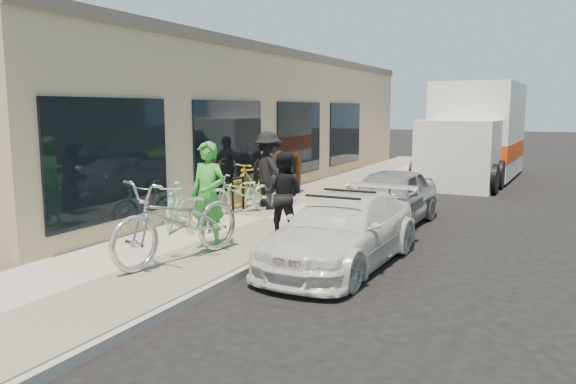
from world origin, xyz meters
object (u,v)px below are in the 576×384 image
(woman_rider, at_px, (208,196))
(tandem_bike, at_px, (179,220))
(sandwich_board, at_px, (288,173))
(cruiser_bike_b, at_px, (241,192))
(bystander_a, at_px, (268,171))
(cruiser_bike_a, at_px, (175,206))
(moving_truck, at_px, (475,137))
(cruiser_bike_c, at_px, (255,183))
(man_standing, at_px, (283,194))
(bike_rack, at_px, (238,191))
(sedan_white, at_px, (342,230))
(sedan_silver, at_px, (389,198))
(bystander_b, at_px, (274,170))

(woman_rider, bearing_deg, tandem_bike, -85.45)
(sandwich_board, height_order, cruiser_bike_b, sandwich_board)
(sandwich_board, distance_m, tandem_bike, 7.30)
(tandem_bike, height_order, bystander_a, bystander_a)
(tandem_bike, relative_size, cruiser_bike_a, 1.66)
(moving_truck, relative_size, tandem_bike, 2.81)
(woman_rider, bearing_deg, cruiser_bike_c, 110.57)
(woman_rider, bearing_deg, man_standing, 63.40)
(bike_rack, height_order, cruiser_bike_b, cruiser_bike_b)
(cruiser_bike_a, relative_size, cruiser_bike_b, 0.84)
(sandwich_board, bearing_deg, tandem_bike, -94.06)
(bike_rack, xyz_separation_m, woman_rider, (1.39, -3.27, 0.44))
(bike_rack, height_order, sandwich_board, sandwich_board)
(sedan_white, distance_m, cruiser_bike_c, 5.05)
(sedan_silver, bearing_deg, bike_rack, -168.42)
(man_standing, height_order, bystander_a, bystander_a)
(man_standing, bearing_deg, cruiser_bike_b, -50.88)
(sedan_white, distance_m, cruiser_bike_b, 4.25)
(cruiser_bike_b, xyz_separation_m, bystander_b, (-0.00, 1.64, 0.36))
(sedan_silver, height_order, tandem_bike, tandem_bike)
(sandwich_board, relative_size, bystander_a, 0.60)
(sandwich_board, xyz_separation_m, sedan_silver, (3.60, -2.40, -0.09))
(tandem_bike, bearing_deg, woman_rider, 105.13)
(cruiser_bike_b, relative_size, bystander_b, 1.08)
(moving_truck, bearing_deg, sedan_silver, -90.87)
(sedan_white, height_order, cruiser_bike_c, cruiser_bike_c)
(woman_rider, height_order, cruiser_bike_a, woman_rider)
(sandwich_board, xyz_separation_m, sedan_white, (3.77, -5.72, -0.14))
(sedan_white, distance_m, bystander_b, 5.41)
(sedan_silver, distance_m, cruiser_bike_a, 4.52)
(sandwich_board, bearing_deg, sedan_white, -73.40)
(woman_rider, distance_m, man_standing, 1.54)
(cruiser_bike_a, bearing_deg, man_standing, -18.16)
(moving_truck, relative_size, cruiser_bike_a, 4.68)
(man_standing, relative_size, bystander_a, 0.87)
(tandem_bike, xyz_separation_m, man_standing, (0.68, 2.22, 0.14))
(cruiser_bike_a, bearing_deg, cruiser_bike_b, 55.12)
(moving_truck, distance_m, cruiser_bike_a, 12.54)
(bike_rack, xyz_separation_m, cruiser_bike_a, (-0.14, -2.19, -0.02))
(sandwich_board, xyz_separation_m, moving_truck, (4.08, 6.66, 0.80))
(sandwich_board, relative_size, moving_truck, 0.16)
(sedan_silver, xyz_separation_m, bystander_b, (-3.23, 0.87, 0.36))
(sedan_silver, bearing_deg, cruiser_bike_a, -140.21)
(tandem_bike, xyz_separation_m, bystander_b, (-1.24, 5.59, 0.17))
(woman_rider, distance_m, cruiser_bike_b, 3.33)
(woman_rider, bearing_deg, sedan_silver, 63.81)
(sandwich_board, relative_size, sedan_silver, 0.30)
(bike_rack, bearing_deg, cruiser_bike_c, 90.19)
(sedan_silver, bearing_deg, bystander_a, -177.02)
(sedan_silver, xyz_separation_m, cruiser_bike_c, (-3.43, 0.21, 0.09))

